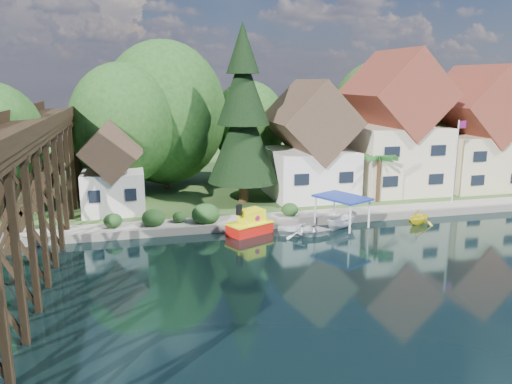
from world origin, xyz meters
TOP-DOWN VIEW (x-y plane):
  - ground at (0.00, 0.00)m, footprint 140.00×140.00m
  - bank at (0.00, 34.00)m, footprint 140.00×52.00m
  - seawall at (4.00, 8.00)m, footprint 60.00×0.40m
  - promenade at (6.00, 9.30)m, footprint 50.00×2.60m
  - trestle_bridge at (-16.00, 5.17)m, footprint 4.12×44.18m
  - house_left at (7.00, 16.00)m, footprint 7.64×8.64m
  - house_center at (16.00, 16.50)m, footprint 8.65×9.18m
  - house_right at (25.00, 16.00)m, footprint 8.15×8.64m
  - shed at (-11.00, 14.50)m, footprint 5.09×5.40m
  - bg_trees at (1.00, 21.25)m, footprint 49.90×13.30m
  - shrubs at (-4.60, 9.26)m, footprint 15.76×2.47m
  - conifer at (0.38, 14.99)m, footprint 6.44×6.44m
  - palm_tree at (12.36, 12.11)m, footprint 3.43×3.43m
  - flagpole at (18.71, 9.90)m, footprint 1.11×0.49m
  - tugboat at (-0.89, 7.06)m, footprint 3.85×3.11m
  - boat_white_a at (3.08, 5.79)m, footprint 4.83×4.04m
  - boat_canopy at (6.39, 6.57)m, footprint 4.25×4.83m
  - boat_yellow at (13.11, 6.32)m, footprint 3.37×3.21m

SIDE VIEW (x-z plane):
  - ground at x=0.00m, z-range 0.00..0.00m
  - bank at x=0.00m, z-range 0.00..0.50m
  - seawall at x=4.00m, z-range 0.00..0.62m
  - boat_white_a at x=3.08m, z-range 0.00..0.86m
  - promenade at x=6.00m, z-range 0.50..0.56m
  - boat_yellow at x=13.11m, z-range 0.00..1.39m
  - tugboat at x=-0.89m, z-range -0.49..1.97m
  - boat_canopy at x=6.39m, z-range -0.18..2.41m
  - shrubs at x=-4.60m, z-range 0.38..2.08m
  - shed at x=-11.00m, z-range -0.10..7.75m
  - palm_tree at x=12.36m, z-range 2.19..6.73m
  - flagpole at x=18.71m, z-range 1.35..8.89m
  - house_left at x=7.00m, z-range -0.37..10.65m
  - trestle_bridge at x=-16.00m, z-range 0.70..10.00m
  - house_right at x=25.00m, z-range -0.45..12.00m
  - house_center at x=16.00m, z-range -0.53..13.36m
  - bg_trees at x=1.00m, z-range 2.00..12.57m
  - conifer at x=0.38m, z-range 0.21..16.07m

